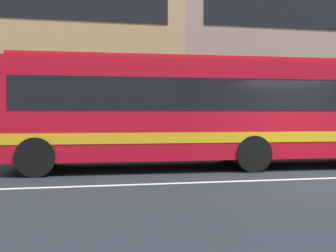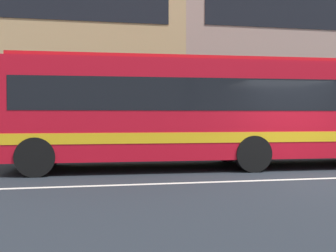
# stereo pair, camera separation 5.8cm
# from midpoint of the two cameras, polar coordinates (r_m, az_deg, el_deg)

# --- Properties ---
(ground_plane) EXTENTS (160.00, 160.00, 0.00)m
(ground_plane) POSITION_cam_midpoint_polar(r_m,az_deg,el_deg) (10.23, 20.64, -7.23)
(ground_plane) COLOR #222830
(lane_centre_line) EXTENTS (60.00, 0.16, 0.01)m
(lane_centre_line) POSITION_cam_midpoint_polar(r_m,az_deg,el_deg) (10.23, 20.64, -7.21)
(lane_centre_line) COLOR silver
(lane_centre_line) RESTS_ON ground_plane
(hedge_row_far) EXTENTS (23.66, 1.10, 1.03)m
(hedge_row_far) POSITION_cam_midpoint_polar(r_m,az_deg,el_deg) (17.01, 16.18, -1.99)
(hedge_row_far) COLOR #1C441C
(hedge_row_far) RESTS_ON ground_plane
(transit_bus) EXTENTS (12.03, 3.01, 3.17)m
(transit_bus) POSITION_cam_midpoint_polar(r_m,az_deg,el_deg) (11.74, 6.75, 2.55)
(transit_bus) COLOR red
(transit_bus) RESTS_ON ground_plane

